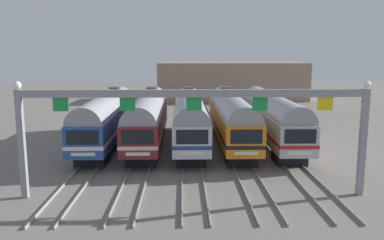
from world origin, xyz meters
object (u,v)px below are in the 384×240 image
Objects in this scene: commuter_train_maroon at (148,117)px; commuter_train_stainless at (272,116)px; commuter_train_blue at (106,117)px; catenary_gantry at (194,111)px; commuter_train_orange at (231,117)px; commuter_train_silver at (190,117)px.

commuter_train_maroon is 1.00× the size of commuter_train_stainless.
commuter_train_blue and commuter_train_maroon have the same top height.
catenary_gantry is at bearing -60.23° from commuter_train_blue.
commuter_train_orange is 1.00× the size of commuter_train_stainless.
commuter_train_silver reaches higher than commuter_train_stainless.
commuter_train_orange is 14.27m from catenary_gantry.
commuter_train_silver is 3.86m from commuter_train_orange.
catenary_gantry is at bearing -90.00° from commuter_train_silver.
commuter_train_silver is 1.00× the size of commuter_train_stainless.
commuter_train_maroon is at bearing 0.00° from commuter_train_blue.
catenary_gantry is at bearing -74.04° from commuter_train_maroon.
commuter_train_orange is at bearing 0.00° from commuter_train_silver.
catenary_gantry reaches higher than commuter_train_orange.
commuter_train_stainless is 15.75m from catenary_gantry.
catenary_gantry is at bearing -119.78° from commuter_train_stainless.
commuter_train_stainless is at bearing -0.02° from commuter_train_maroon.
commuter_train_maroon is 14.27m from catenary_gantry.
commuter_train_maroon and commuter_train_orange have the same top height.
commuter_train_maroon is 7.72m from commuter_train_orange.
commuter_train_orange is (3.86, 0.00, 0.00)m from commuter_train_silver.
commuter_train_silver is (7.72, 0.00, 0.00)m from commuter_train_blue.
commuter_train_blue is at bearing 180.00° from commuter_train_orange.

